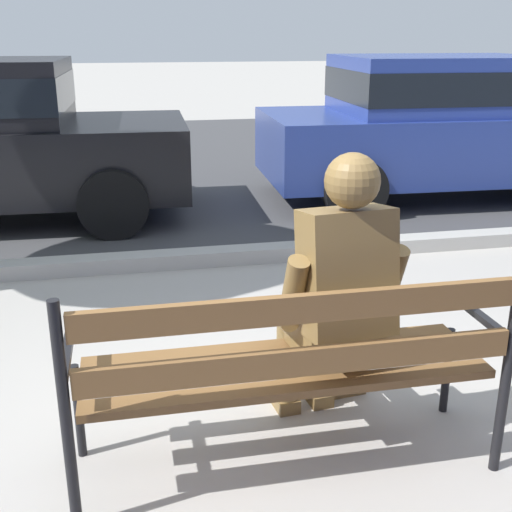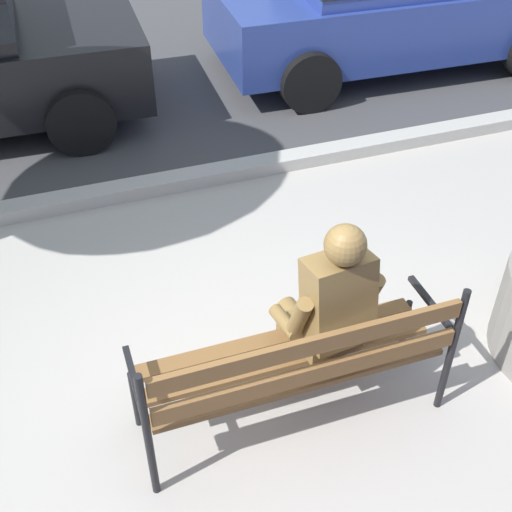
{
  "view_description": "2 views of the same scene",
  "coord_description": "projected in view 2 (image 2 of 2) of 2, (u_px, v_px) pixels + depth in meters",
  "views": [
    {
      "loc": [
        -0.36,
        -2.1,
        1.81
      ],
      "look_at": [
        0.25,
        0.89,
        0.75
      ],
      "focal_mm": 45.66,
      "sensor_mm": 36.0,
      "label": 1
    },
    {
      "loc": [
        -0.78,
        -2.1,
        3.36
      ],
      "look_at": [
        0.25,
        0.89,
        0.75
      ],
      "focal_mm": 47.47,
      "sensor_mm": 36.0,
      "label": 2
    }
  ],
  "objects": [
    {
      "name": "bronze_statue_seated",
      "position": [
        325.0,
        310.0,
        3.85
      ],
      "size": [
        0.61,
        0.81,
        1.37
      ],
      "color": "olive",
      "rests_on": "ground"
    },
    {
      "name": "street_surface",
      "position": [
        83.0,
        14.0,
        9.33
      ],
      "size": [
        60.0,
        9.0,
        0.01
      ],
      "primitive_type": "cube",
      "color": "#424244",
      "rests_on": "ground"
    },
    {
      "name": "park_bench",
      "position": [
        298.0,
        363.0,
        3.71
      ],
      "size": [
        1.8,
        0.54,
        0.95
      ],
      "color": "brown",
      "rests_on": "ground"
    },
    {
      "name": "ground_plane",
      "position": [
        265.0,
        460.0,
        3.86
      ],
      "size": [
        80.0,
        80.0,
        0.0
      ],
      "primitive_type": "plane",
      "color": "#ADA8A0"
    },
    {
      "name": "curb_stone",
      "position": [
        155.0,
        185.0,
        5.94
      ],
      "size": [
        60.0,
        0.2,
        0.12
      ],
      "primitive_type": "cube",
      "color": "#B2AFA8",
      "rests_on": "ground"
    }
  ]
}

